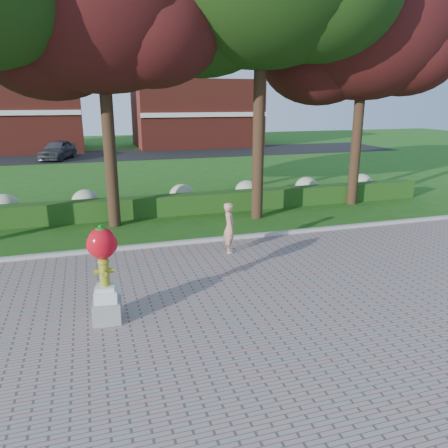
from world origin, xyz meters
name	(u,v)px	position (x,y,z in m)	size (l,w,h in m)	color
ground	(209,280)	(0.00, 0.00, 0.00)	(100.00, 100.00, 0.00)	#205816
walkway	(269,365)	(0.00, -4.00, 0.02)	(40.00, 14.00, 0.04)	gray
curb	(184,243)	(0.00, 3.00, 0.07)	(40.00, 0.18, 0.15)	#ADADA5
lawn_hedge	(163,205)	(0.00, 7.00, 0.40)	(24.00, 0.70, 0.80)	#224A15
hydrangea_row	(172,196)	(0.57, 8.00, 0.55)	(20.10, 1.10, 0.99)	#ACB48A
street	(122,155)	(0.00, 28.00, 0.01)	(50.00, 8.00, 0.02)	black
building_right	(196,113)	(8.00, 34.00, 3.20)	(12.00, 8.00, 6.40)	maroon
tree_mid_left	(97,13)	(-2.10, 6.08, 7.30)	(8.25, 7.04, 10.69)	black
tree_far_right	(362,38)	(8.40, 6.58, 6.97)	(7.88, 6.72, 10.21)	black
hydrant_sculpture	(104,271)	(-2.64, -1.53, 1.16)	(0.63, 0.63, 2.11)	gray
woman	(230,228)	(1.15, 1.83, 0.82)	(0.57, 0.37, 1.55)	tan
parked_car	(58,150)	(-4.97, 26.52, 0.77)	(1.76, 4.39, 1.49)	#3F4146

